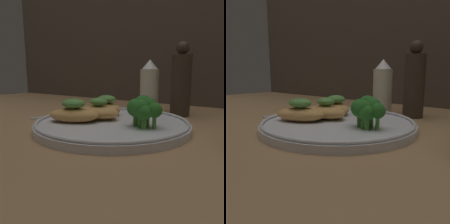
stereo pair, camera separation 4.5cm
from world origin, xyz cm
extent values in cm
cube|color=#936D47|center=(0.00, 0.00, -0.50)|extent=(180.00, 180.00, 1.00)
cylinder|color=silver|center=(0.00, 0.00, 0.70)|extent=(31.54, 31.54, 1.40)
torus|color=silver|center=(0.00, 0.00, 1.70)|extent=(30.94, 30.94, 0.60)
ellipsoid|color=tan|center=(-6.25, -4.78, 2.83)|extent=(11.76, 9.36, 2.86)
ellipsoid|color=#518E3D|center=(-6.25, -4.78, 5.24)|extent=(6.05, 5.58, 1.96)
ellipsoid|color=tan|center=(-3.96, 0.54, 2.87)|extent=(9.96, 6.78, 2.94)
ellipsoid|color=#518E3D|center=(-3.96, 0.54, 5.19)|extent=(4.34, 3.56, 1.70)
ellipsoid|color=tan|center=(-5.82, 6.10, 2.79)|extent=(10.14, 8.44, 2.79)
ellipsoid|color=#518E3D|center=(-5.82, 6.10, 5.13)|extent=(6.28, 5.73, 1.87)
cylinder|color=#4C8E38|center=(9.72, -0.63, 2.61)|extent=(0.73, 0.73, 2.43)
sphere|color=#286B23|center=(9.72, -0.63, 4.80)|extent=(2.78, 2.78, 2.78)
cylinder|color=#4C8E38|center=(8.08, -0.32, 2.69)|extent=(0.75, 0.75, 2.59)
sphere|color=#286B23|center=(8.08, -0.32, 5.23)|extent=(3.56, 3.56, 3.56)
cylinder|color=#4C8E38|center=(7.16, -0.10, 2.82)|extent=(1.09, 1.09, 2.84)
sphere|color=#286B23|center=(7.16, -0.10, 5.50)|extent=(3.62, 3.62, 3.62)
cylinder|color=#4C8E38|center=(5.99, -0.77, 2.56)|extent=(1.00, 1.00, 2.33)
sphere|color=#286B23|center=(5.99, -0.77, 4.93)|extent=(3.43, 3.43, 3.43)
cylinder|color=#4C8E38|center=(7.26, -1.53, 2.62)|extent=(0.82, 0.82, 2.45)
sphere|color=#286B23|center=(7.26, -1.53, 5.01)|extent=(3.31, 3.31, 3.31)
cylinder|color=#4C8E38|center=(8.29, -1.86, 2.43)|extent=(0.93, 0.93, 2.05)
sphere|color=#286B23|center=(8.29, -1.86, 4.43)|extent=(2.81, 2.81, 2.81)
cylinder|color=beige|center=(-1.86, 21.54, 6.21)|extent=(5.36, 5.36, 12.43)
cone|color=white|center=(-1.86, 21.54, 13.79)|extent=(4.55, 4.55, 2.73)
cylinder|color=#382D23|center=(7.20, 21.54, 8.00)|extent=(5.16, 5.16, 16.00)
sphere|color=#382D23|center=(7.20, 21.54, 17.68)|extent=(3.35, 3.35, 3.35)
cube|color=silver|center=(-19.16, 3.32, 0.30)|extent=(6.15, 16.23, 0.60)
camera|label=1|loc=(25.37, -36.46, 11.31)|focal=35.00mm
camera|label=2|loc=(28.93, -33.70, 11.31)|focal=35.00mm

